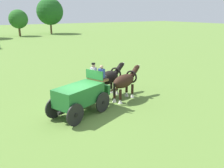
% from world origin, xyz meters
% --- Properties ---
extents(ground_plane, '(220.00, 220.00, 0.00)m').
position_xyz_m(ground_plane, '(0.00, 0.00, 0.00)').
color(ground_plane, olive).
extents(show_wagon, '(5.74, 3.02, 2.77)m').
position_xyz_m(show_wagon, '(0.15, 0.06, 1.21)').
color(show_wagon, '#236B2D').
rests_on(show_wagon, ground).
extents(draft_horse_near, '(2.89, 1.62, 2.17)m').
position_xyz_m(draft_horse_near, '(3.27, 2.01, 1.31)').
color(draft_horse_near, black).
rests_on(draft_horse_near, ground).
extents(draft_horse_off, '(3.03, 1.66, 2.13)m').
position_xyz_m(draft_horse_off, '(3.77, 0.81, 1.28)').
color(draft_horse_off, '#331E14').
rests_on(draft_horse_off, ground).
extents(tree_d, '(4.56, 4.56, 6.38)m').
position_xyz_m(tree_d, '(7.08, 51.72, 4.08)').
color(tree_d, brown).
rests_on(tree_d, ground).
extents(tree_e, '(7.09, 7.09, 9.41)m').
position_xyz_m(tree_e, '(15.93, 54.37, 5.85)').
color(tree_e, brown).
rests_on(tree_e, ground).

